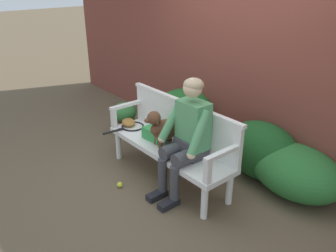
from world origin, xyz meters
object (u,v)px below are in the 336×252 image
at_px(garden_bench, 168,150).
at_px(dog_on_bench, 162,128).
at_px(tennis_racket, 131,127).
at_px(potted_plant, 125,117).
at_px(sports_bag, 156,134).
at_px(person_seated, 187,134).
at_px(tennis_ball, 120,185).
at_px(baseball_glove, 129,122).

xyz_separation_m(garden_bench, dog_on_bench, (-0.06, -0.03, 0.27)).
xyz_separation_m(tennis_racket, potted_plant, (-0.69, 0.35, -0.18)).
xyz_separation_m(tennis_racket, sports_bag, (0.46, 0.04, 0.06)).
bearing_deg(person_seated, garden_bench, 178.10).
bearing_deg(garden_bench, tennis_ball, -110.64).
bearing_deg(sports_bag, potted_plant, 165.24).
xyz_separation_m(dog_on_bench, tennis_ball, (-0.15, -0.51, -0.62)).
distance_m(garden_bench, dog_on_bench, 0.28).
bearing_deg(baseball_glove, tennis_ball, -21.73).
height_order(dog_on_bench, baseball_glove, dog_on_bench).
height_order(baseball_glove, sports_bag, sports_bag).
distance_m(garden_bench, potted_plant, 1.43).
distance_m(tennis_racket, baseball_glove, 0.08).
xyz_separation_m(garden_bench, tennis_ball, (-0.21, -0.55, -0.35)).
distance_m(garden_bench, tennis_ball, 0.68).
distance_m(garden_bench, tennis_racket, 0.70).
distance_m(dog_on_bench, sports_bag, 0.23).
distance_m(tennis_ball, potted_plant, 1.48).
relative_size(garden_bench, person_seated, 1.33).
relative_size(tennis_racket, baseball_glove, 2.60).
bearing_deg(sports_bag, dog_on_bench, -11.68).
distance_m(tennis_racket, tennis_ball, 0.82).
bearing_deg(sports_bag, garden_bench, -0.53).
xyz_separation_m(person_seated, dog_on_bench, (-0.39, -0.02, -0.06)).
relative_size(baseball_glove, potted_plant, 0.45).
relative_size(dog_on_bench, tennis_ball, 6.59).
relative_size(tennis_racket, tennis_ball, 8.66).
distance_m(person_seated, dog_on_bench, 0.39).
xyz_separation_m(tennis_racket, baseball_glove, (-0.07, 0.01, 0.04)).
xyz_separation_m(dog_on_bench, tennis_racket, (-0.63, -0.01, -0.21)).
relative_size(baseball_glove, tennis_ball, 3.33).
bearing_deg(potted_plant, dog_on_bench, -14.37).
relative_size(garden_bench, sports_bag, 6.22).
distance_m(dog_on_bench, tennis_racket, 0.67).
xyz_separation_m(person_seated, potted_plant, (-1.72, 0.32, -0.45)).
height_order(baseball_glove, tennis_ball, baseball_glove).
distance_m(sports_bag, tennis_ball, 0.73).
xyz_separation_m(garden_bench, person_seated, (0.33, -0.01, 0.33)).
distance_m(garden_bench, sports_bag, 0.27).
xyz_separation_m(tennis_racket, tennis_ball, (0.49, -0.51, -0.42)).
relative_size(baseball_glove, sports_bag, 0.79).
bearing_deg(potted_plant, garden_bench, -12.46).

